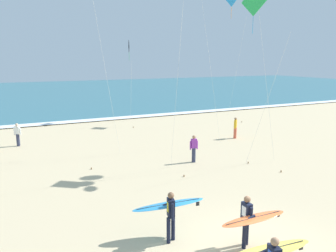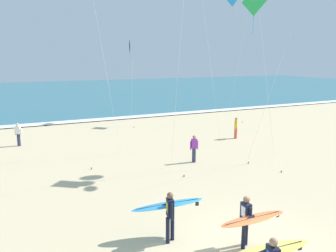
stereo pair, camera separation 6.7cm
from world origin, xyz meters
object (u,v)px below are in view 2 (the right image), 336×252
kite_diamond_charcoal_outer (130,49)px  bystander_yellow_top (236,128)px  surfer_trailing (169,209)px  surfer_third (249,218)px  bystander_purple_top (194,149)px  bystander_white_top (18,134)px  kite_diamond_emerald_near (255,6)px  kite_diamond_cobalt_mid (233,3)px

kite_diamond_charcoal_outer → bystander_yellow_top: bearing=-66.0°
bystander_yellow_top → surfer_trailing: bearing=-134.9°
surfer_third → bystander_purple_top: bearing=71.1°
bystander_yellow_top → bystander_white_top: bearing=162.9°
kite_diamond_emerald_near → bystander_white_top: size_ratio=5.98×
kite_diamond_charcoal_outer → bystander_white_top: kite_diamond_charcoal_outer is taller
kite_diamond_charcoal_outer → bystander_yellow_top: 12.83m
surfer_trailing → kite_diamond_emerald_near: bearing=35.4°
kite_diamond_cobalt_mid → bystander_yellow_top: 12.59m
surfer_third → bystander_yellow_top: (8.65, 12.28, -0.23)m
bystander_white_top → bystander_purple_top: bearing=-42.6°
surfer_trailing → surfer_third: size_ratio=1.08×
kite_diamond_charcoal_outer → bystander_purple_top: (-1.11, -14.16, -5.92)m
kite_diamond_charcoal_outer → bystander_white_top: (-10.13, -5.86, -5.92)m
kite_diamond_charcoal_outer → bystander_yellow_top: kite_diamond_charcoal_outer is taller
surfer_third → bystander_purple_top: surfer_third is taller
bystander_purple_top → bystander_yellow_top: size_ratio=1.00×
kite_diamond_emerald_near → bystander_white_top: (-11.56, 9.94, -7.74)m
kite_diamond_emerald_near → bystander_yellow_top: kite_diamond_emerald_near is taller
surfer_trailing → bystander_yellow_top: surfer_trailing is taller
surfer_third → bystander_white_top: size_ratio=1.44×
surfer_third → kite_diamond_charcoal_outer: kite_diamond_charcoal_outer is taller
surfer_trailing → surfer_third: same height
bystander_yellow_top → bystander_white_top: size_ratio=1.00×
surfer_third → kite_diamond_emerald_near: 11.55m
kite_diamond_emerald_near → bystander_white_top: 17.09m
surfer_third → bystander_white_top: 17.90m
bystander_purple_top → bystander_white_top: bearing=137.4°
kite_diamond_emerald_near → bystander_yellow_top: 9.96m
surfer_trailing → kite_diamond_cobalt_mid: size_ratio=0.21×
kite_diamond_emerald_near → surfer_trailing: bearing=-144.6°
surfer_third → kite_diamond_cobalt_mid: kite_diamond_cobalt_mid is taller
bystander_white_top → kite_diamond_cobalt_mid: bearing=5.9°
kite_diamond_cobalt_mid → kite_diamond_charcoal_outer: kite_diamond_cobalt_mid is taller
kite_diamond_emerald_near → kite_diamond_cobalt_mid: size_ratio=0.80×
kite_diamond_emerald_near → surfer_third: bearing=-128.4°
surfer_third → surfer_trailing: bearing=140.4°
surfer_third → bystander_yellow_top: bearing=54.8°
kite_diamond_emerald_near → bystander_yellow_top: size_ratio=5.98×
kite_diamond_charcoal_outer → bystander_white_top: 13.12m
bystander_white_top → surfer_trailing: bearing=-74.8°
surfer_trailing → kite_diamond_emerald_near: kite_diamond_emerald_near is taller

